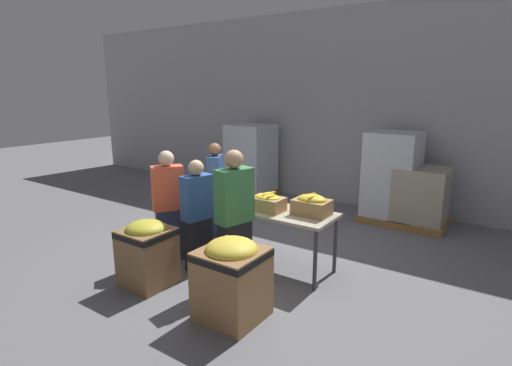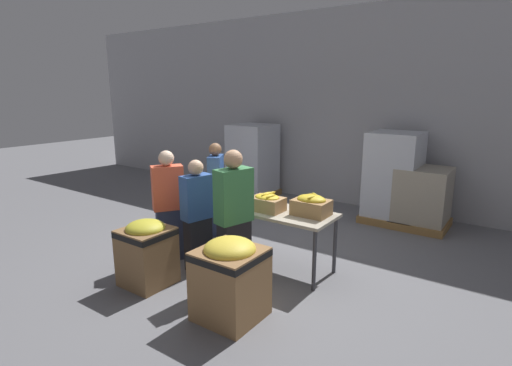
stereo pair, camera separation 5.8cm
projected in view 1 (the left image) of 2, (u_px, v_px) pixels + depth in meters
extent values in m
plane|color=slate|center=(251.00, 259.00, 5.76)|extent=(30.00, 30.00, 0.00)
cube|color=#A8A8AD|center=(351.00, 109.00, 8.17)|extent=(16.00, 0.08, 4.00)
cube|color=#B2A893|center=(251.00, 206.00, 5.57)|extent=(2.42, 0.71, 0.04)
cylinder|color=#38383D|center=(178.00, 225.00, 6.06)|extent=(0.05, 0.05, 0.78)
cylinder|color=#38383D|center=(315.00, 260.00, 4.80)|extent=(0.05, 0.05, 0.78)
cylinder|color=#38383D|center=(204.00, 215.00, 6.54)|extent=(0.05, 0.05, 0.78)
cylinder|color=#38383D|center=(335.00, 245.00, 5.27)|extent=(0.05, 0.05, 0.78)
cube|color=#A37A4C|center=(204.00, 187.00, 6.08)|extent=(0.39, 0.31, 0.24)
ellipsoid|color=gold|center=(204.00, 179.00, 6.05)|extent=(0.34, 0.26, 0.14)
ellipsoid|color=gold|center=(198.00, 175.00, 6.06)|extent=(0.21, 0.10, 0.04)
ellipsoid|color=gold|center=(200.00, 176.00, 6.01)|extent=(0.14, 0.15, 0.04)
cube|color=tan|center=(232.00, 194.00, 5.72)|extent=(0.41, 0.29, 0.23)
ellipsoid|color=yellow|center=(232.00, 185.00, 5.69)|extent=(0.32, 0.24, 0.14)
ellipsoid|color=yellow|center=(231.00, 183.00, 5.71)|extent=(0.15, 0.20, 0.03)
ellipsoid|color=yellow|center=(230.00, 184.00, 5.66)|extent=(0.15, 0.14, 0.04)
ellipsoid|color=yellow|center=(234.00, 182.00, 5.74)|extent=(0.21, 0.10, 0.05)
cube|color=tan|center=(268.00, 204.00, 5.30)|extent=(0.43, 0.30, 0.18)
ellipsoid|color=gold|center=(268.00, 197.00, 5.28)|extent=(0.35, 0.26, 0.07)
ellipsoid|color=gold|center=(271.00, 193.00, 5.32)|extent=(0.06, 0.22, 0.04)
ellipsoid|color=gold|center=(266.00, 194.00, 5.29)|extent=(0.06, 0.20, 0.05)
ellipsoid|color=gold|center=(271.00, 196.00, 5.19)|extent=(0.09, 0.17, 0.04)
ellipsoid|color=gold|center=(268.00, 194.00, 5.33)|extent=(0.17, 0.07, 0.04)
cube|color=#A37A4C|center=(312.00, 207.00, 5.12)|extent=(0.46, 0.34, 0.20)
ellipsoid|color=gold|center=(312.00, 199.00, 5.09)|extent=(0.38, 0.28, 0.11)
ellipsoid|color=gold|center=(315.00, 195.00, 5.15)|extent=(0.21, 0.09, 0.04)
ellipsoid|color=gold|center=(312.00, 197.00, 5.00)|extent=(0.08, 0.16, 0.04)
ellipsoid|color=gold|center=(315.00, 195.00, 5.13)|extent=(0.16, 0.15, 0.04)
cube|color=black|center=(235.00, 252.00, 5.00)|extent=(0.30, 0.43, 0.81)
cube|color=#387A47|center=(234.00, 196.00, 4.83)|extent=(0.34, 0.50, 0.67)
sphere|color=tan|center=(234.00, 159.00, 4.72)|extent=(0.23, 0.23, 0.23)
cube|color=#2D3856|center=(170.00, 234.00, 5.69)|extent=(0.37, 0.41, 0.75)
cube|color=#EA5B3D|center=(168.00, 188.00, 5.53)|extent=(0.41, 0.47, 0.62)
sphere|color=beige|center=(166.00, 158.00, 5.44)|extent=(0.21, 0.21, 0.21)
cube|color=black|center=(199.00, 244.00, 5.39)|extent=(0.26, 0.38, 0.72)
cube|color=#2D5199|center=(197.00, 197.00, 5.24)|extent=(0.29, 0.44, 0.59)
sphere|color=#DBAD89|center=(196.00, 168.00, 5.15)|extent=(0.20, 0.20, 0.20)
cube|color=#2D3856|center=(216.00, 213.00, 6.71)|extent=(0.34, 0.40, 0.73)
cube|color=#2D5199|center=(215.00, 174.00, 6.56)|extent=(0.39, 0.46, 0.61)
sphere|color=#896042|center=(215.00, 149.00, 6.47)|extent=(0.21, 0.21, 0.21)
cube|color=olive|center=(148.00, 257.00, 4.96)|extent=(0.57, 0.57, 0.73)
cube|color=black|center=(146.00, 234.00, 4.89)|extent=(0.57, 0.57, 0.07)
ellipsoid|color=gold|center=(146.00, 229.00, 4.87)|extent=(0.48, 0.48, 0.20)
cube|color=olive|center=(232.00, 284.00, 4.22)|extent=(0.64, 0.64, 0.77)
cube|color=black|center=(232.00, 255.00, 4.15)|extent=(0.65, 0.65, 0.07)
ellipsoid|color=yellow|center=(231.00, 249.00, 4.13)|extent=(0.55, 0.55, 0.23)
cube|color=olive|center=(251.00, 193.00, 9.20)|extent=(0.97, 0.97, 0.13)
cube|color=silver|center=(251.00, 158.00, 9.01)|extent=(0.90, 0.90, 1.50)
cube|color=olive|center=(418.00, 223.00, 7.15)|extent=(0.92, 0.92, 0.13)
cube|color=#A39984|center=(421.00, 194.00, 7.03)|extent=(0.85, 0.85, 0.94)
cube|color=olive|center=(389.00, 217.00, 7.46)|extent=(0.95, 0.95, 0.13)
cube|color=silver|center=(392.00, 174.00, 7.27)|extent=(0.88, 0.88, 1.52)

